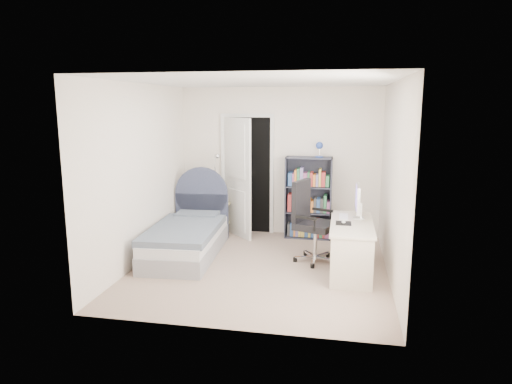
% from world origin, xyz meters
% --- Properties ---
extents(room_shell, '(3.50, 3.70, 2.60)m').
position_xyz_m(room_shell, '(0.00, 0.00, 1.25)').
color(room_shell, gray).
rests_on(room_shell, ground).
extents(door, '(0.92, 0.61, 2.06)m').
position_xyz_m(door, '(-0.63, 1.59, 1.03)').
color(door, black).
rests_on(door, ground).
extents(bed, '(1.02, 2.00, 1.20)m').
position_xyz_m(bed, '(-1.18, 0.39, 0.27)').
color(bed, gray).
rests_on(bed, ground).
extents(nightstand, '(0.44, 0.44, 0.64)m').
position_xyz_m(nightstand, '(-1.05, 1.58, 0.43)').
color(nightstand, tan).
rests_on(nightstand, ground).
extents(floor_lamp, '(0.20, 0.20, 1.40)m').
position_xyz_m(floor_lamp, '(-1.04, 1.49, 0.57)').
color(floor_lamp, silver).
rests_on(floor_lamp, ground).
extents(bookcase, '(0.76, 0.33, 1.62)m').
position_xyz_m(bookcase, '(0.53, 1.60, 0.62)').
color(bookcase, '#363A4A').
rests_on(bookcase, ground).
extents(desk, '(0.55, 1.38, 1.14)m').
position_xyz_m(desk, '(1.22, 0.10, 0.37)').
color(desk, beige).
rests_on(desk, ground).
extents(office_chair, '(0.66, 0.67, 1.16)m').
position_xyz_m(office_chair, '(0.63, 0.44, 0.64)').
color(office_chair, silver).
rests_on(office_chair, ground).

